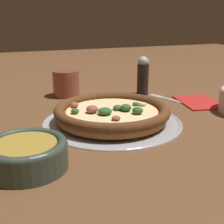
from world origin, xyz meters
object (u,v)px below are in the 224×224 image
object	(u,v)px
fork	(169,99)
drinking_cup	(66,83)
pizza_tray	(112,121)
pizza	(112,112)
napkin	(199,101)
pepper_shaker	(143,76)
bowl_near	(26,153)

from	to	relation	value
fork	drinking_cup	bearing A→B (deg)	42.22
pizza_tray	pizza	bearing A→B (deg)	142.68
napkin	pizza_tray	bearing A→B (deg)	103.29
pizza	pepper_shaker	world-z (taller)	pepper_shaker
drinking_cup	pepper_shaker	xyz separation A→B (m)	(-0.07, -0.23, 0.02)
drinking_cup	bowl_near	bearing A→B (deg)	158.86
pizza_tray	drinking_cup	xyz separation A→B (m)	(0.28, 0.04, 0.04)
pizza	bowl_near	distance (m)	0.26
pizza_tray	bowl_near	distance (m)	0.26
bowl_near	drinking_cup	xyz separation A→B (m)	(0.44, -0.17, 0.01)
fork	pizza_tray	bearing A→B (deg)	100.55
pizza_tray	pepper_shaker	bearing A→B (deg)	-40.93
napkin	pepper_shaker	bearing A→B (deg)	36.75
pizza_tray	pepper_shaker	world-z (taller)	pepper_shaker
pizza_tray	bowl_near	world-z (taller)	bowl_near
drinking_cup	napkin	bearing A→B (deg)	-122.22
fork	pepper_shaker	size ratio (longest dim) A/B	1.40
pizza_tray	bowl_near	size ratio (longest dim) A/B	2.38
fork	pepper_shaker	xyz separation A→B (m)	(0.08, 0.04, 0.06)
pizza_tray	fork	bearing A→B (deg)	-60.70
pizza_tray	pizza	distance (m)	0.02
pizza_tray	bowl_near	xyz separation A→B (m)	(-0.16, 0.21, 0.02)
napkin	fork	distance (m)	0.09
bowl_near	drinking_cup	distance (m)	0.47
pepper_shaker	pizza	bearing A→B (deg)	139.07
bowl_near	pizza	bearing A→B (deg)	-53.33
napkin	pepper_shaker	distance (m)	0.19
bowl_near	fork	distance (m)	0.52
bowl_near	drinking_cup	bearing A→B (deg)	-21.14
drinking_cup	napkin	xyz separation A→B (m)	(-0.21, -0.33, -0.04)
drinking_cup	fork	world-z (taller)	drinking_cup
fork	pepper_shaker	world-z (taller)	pepper_shaker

